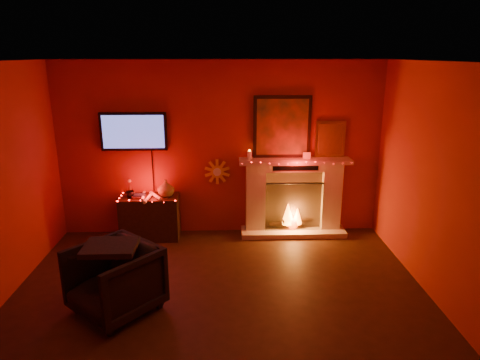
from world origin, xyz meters
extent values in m
plane|color=black|center=(0.00, 0.00, 0.00)|extent=(5.00, 5.00, 0.00)
plane|color=#BFB2A9|center=(0.00, 0.00, 2.70)|extent=(5.00, 5.00, 0.00)
plane|color=maroon|center=(0.00, 2.50, 1.35)|extent=(5.00, 0.00, 5.00)
plane|color=maroon|center=(2.50, 0.00, 1.35)|extent=(0.00, 5.00, 5.00)
cube|color=beige|center=(1.15, 2.30, 0.04)|extent=(1.65, 0.40, 0.08)
cube|color=beige|center=(0.55, 2.39, 0.55)|extent=(0.30, 0.22, 0.95)
cube|color=beige|center=(1.75, 2.39, 0.55)|extent=(0.30, 0.22, 0.95)
cube|color=beige|center=(1.15, 2.39, 1.10)|extent=(1.50, 0.22, 0.14)
cube|color=beige|center=(1.15, 2.33, 1.20)|extent=(1.72, 0.34, 0.06)
cube|color=#8C6A51|center=(1.15, 2.45, 0.55)|extent=(0.90, 0.10, 0.95)
cube|color=black|center=(1.15, 2.27, 0.47)|extent=(0.90, 0.02, 0.78)
cylinder|color=black|center=(1.05, 2.36, 0.14)|extent=(0.55, 0.09, 0.09)
cylinder|color=black|center=(1.23, 2.38, 0.20)|extent=(0.51, 0.18, 0.08)
cone|color=orange|center=(1.07, 2.36, 0.33)|extent=(0.20, 0.20, 0.34)
cone|color=orange|center=(1.22, 2.37, 0.29)|extent=(0.16, 0.16, 0.26)
sphere|color=#FF3F07|center=(1.15, 2.36, 0.16)|extent=(0.18, 0.18, 0.18)
cube|color=black|center=(0.95, 2.46, 1.71)|extent=(0.88, 0.05, 0.95)
cube|color=#C25019|center=(0.95, 2.44, 1.71)|extent=(0.78, 0.01, 0.85)
cube|color=gold|center=(1.70, 2.47, 1.51)|extent=(0.46, 0.04, 0.56)
cube|color=#B68A2A|center=(1.70, 2.45, 1.51)|extent=(0.38, 0.01, 0.48)
cylinder|color=white|center=(0.45, 2.38, 1.29)|extent=(0.07, 0.07, 0.12)
cube|color=silver|center=(1.33, 2.36, 1.28)|extent=(0.12, 0.01, 0.10)
cube|color=black|center=(-1.30, 2.46, 1.65)|extent=(1.00, 0.06, 0.58)
cube|color=#4B58C1|center=(-1.30, 2.42, 1.65)|extent=(0.92, 0.01, 0.50)
cylinder|color=black|center=(-1.05, 2.47, 1.03)|extent=(0.02, 0.02, 0.66)
cylinder|color=gold|center=(-0.05, 2.48, 1.00)|extent=(0.20, 0.03, 0.20)
cylinder|color=silver|center=(-0.05, 2.46, 1.00)|extent=(0.13, 0.01, 0.13)
cube|color=black|center=(-1.10, 2.26, 0.34)|extent=(0.89, 0.44, 0.68)
imported|color=brown|center=(-0.83, 2.27, 0.81)|extent=(0.25, 0.25, 0.27)
imported|color=black|center=(-1.37, 2.23, 0.73)|extent=(0.13, 0.13, 0.10)
cylinder|color=silver|center=(-1.17, 2.21, 0.70)|extent=(0.09, 0.38, 0.05)
cylinder|color=silver|center=(-1.08, 2.10, 0.70)|extent=(0.08, 0.38, 0.05)
cylinder|color=silver|center=(-0.99, 2.22, 0.70)|extent=(0.24, 0.35, 0.05)
cube|color=#511A17|center=(-1.24, 2.21, 0.69)|extent=(0.20, 0.14, 0.03)
cube|color=#1B2F40|center=(-1.23, 2.22, 0.72)|extent=(0.17, 0.12, 0.02)
imported|color=black|center=(-1.15, 0.26, 0.39)|extent=(1.18, 1.19, 0.77)
camera|label=1|loc=(0.08, -3.98, 2.78)|focal=32.00mm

